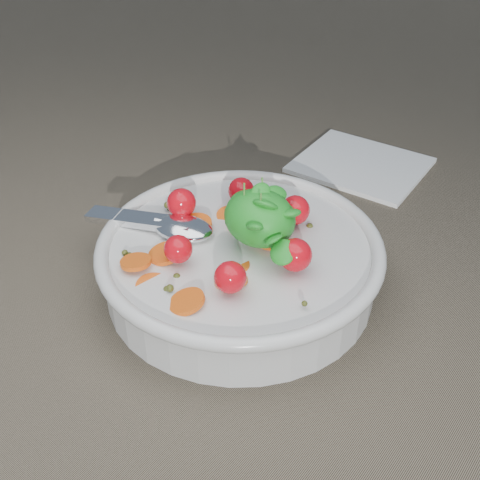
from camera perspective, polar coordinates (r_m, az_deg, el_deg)
The scene contains 3 objects.
ground at distance 0.54m, azimuth 0.53°, elevation -4.36°, with size 6.00×6.00×0.00m, color #6E634F.
bowl at distance 0.52m, azimuth 0.01°, elevation -1.89°, with size 0.27×0.25×0.10m.
napkin at distance 0.73m, azimuth 11.36°, elevation 6.99°, with size 0.14×0.12×0.01m, color white.
Camera 1 is at (0.25, -0.33, 0.35)m, focal length 45.00 mm.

